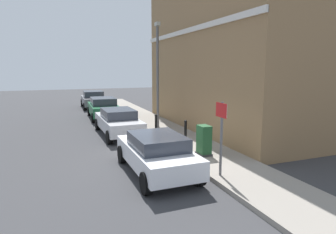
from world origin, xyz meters
name	(u,v)px	position (x,y,z in m)	size (l,w,h in m)	color
ground	(157,160)	(0.00, 0.00, 0.00)	(80.00, 80.00, 0.00)	#38383A
sidewalk	(156,125)	(2.03, 6.00, 0.07)	(2.33, 30.00, 0.15)	gray
corner_building	(242,51)	(6.59, 4.18, 4.40)	(6.88, 12.36, 8.80)	olive
car_white	(156,152)	(-0.46, -1.34, 0.71)	(1.89, 4.06, 1.33)	silver
car_silver	(118,121)	(-0.51, 4.65, 0.72)	(1.90, 4.51, 1.38)	#B7B7BC
car_green	(103,107)	(-0.43, 10.12, 0.76)	(1.98, 4.27, 1.43)	#195933
car_grey	(93,99)	(-0.43, 15.84, 0.76)	(1.98, 4.16, 1.48)	slate
utility_cabinet	(204,141)	(1.74, -0.50, 0.68)	(0.46, 0.61, 1.15)	#1E4C28
bollard_near_cabinet	(186,131)	(1.84, 1.42, 0.70)	(0.14, 0.14, 1.04)	black
bollard_far_kerb	(156,124)	(1.12, 3.36, 0.70)	(0.14, 0.14, 1.04)	black
street_sign	(221,128)	(1.19, -2.60, 1.66)	(0.08, 0.60, 2.30)	#59595B
lamppost	(158,71)	(1.85, 5.19, 3.30)	(0.20, 0.44, 5.72)	#59595B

